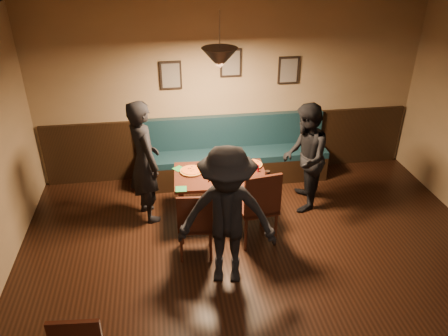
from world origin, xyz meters
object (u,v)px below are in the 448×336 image
(dining_table, at_px, (220,195))
(soda_glass, at_px, (267,176))
(diner_front, at_px, (227,217))
(chair_near_left, at_px, (196,222))
(diner_right, at_px, (305,158))
(chair_near_right, at_px, (256,204))
(tabasco_bottle, at_px, (258,168))
(diner_left, at_px, (144,162))
(booth_bench, at_px, (233,152))

(dining_table, height_order, soda_glass, soda_glass)
(diner_front, bearing_deg, chair_near_left, 133.37)
(chair_near_left, height_order, diner_right, diner_right)
(chair_near_left, height_order, chair_near_right, chair_near_right)
(diner_right, bearing_deg, diner_front, -28.02)
(soda_glass, distance_m, tabasco_bottle, 0.27)
(chair_near_right, distance_m, diner_right, 1.10)
(chair_near_left, distance_m, diner_left, 1.16)
(diner_right, xyz_separation_m, diner_front, (-1.31, -1.35, 0.06))
(chair_near_right, bearing_deg, tabasco_bottle, 67.83)
(diner_right, bearing_deg, tabasco_bottle, -67.10)
(booth_bench, distance_m, dining_table, 1.06)
(booth_bench, bearing_deg, diner_right, -46.68)
(booth_bench, relative_size, dining_table, 2.40)
(chair_near_left, distance_m, diner_right, 1.86)
(dining_table, xyz_separation_m, tabasco_bottle, (0.52, -0.01, 0.39))
(booth_bench, relative_size, diner_right, 1.90)
(diner_left, height_order, diner_right, diner_left)
(diner_right, relative_size, tabasco_bottle, 13.41)
(diner_front, bearing_deg, booth_bench, 90.56)
(soda_glass, xyz_separation_m, tabasco_bottle, (-0.07, 0.26, -0.01))
(diner_front, distance_m, tabasco_bottle, 1.42)
(chair_near_left, distance_m, chair_near_right, 0.81)
(diner_left, bearing_deg, dining_table, -119.74)
(chair_near_left, bearing_deg, tabasco_bottle, 44.71)
(chair_near_right, xyz_separation_m, tabasco_bottle, (0.15, 0.59, 0.20))
(chair_near_right, height_order, diner_right, diner_right)
(booth_bench, relative_size, chair_near_right, 2.84)
(chair_near_right, relative_size, diner_left, 0.61)
(chair_near_left, distance_m, diner_front, 0.70)
(diner_right, height_order, tabasco_bottle, diner_right)
(tabasco_bottle, bearing_deg, chair_near_left, -140.80)
(booth_bench, distance_m, soda_glass, 1.30)
(chair_near_right, height_order, soda_glass, chair_near_right)
(chair_near_right, bearing_deg, diner_front, -133.60)
(dining_table, height_order, chair_near_right, chair_near_right)
(dining_table, height_order, diner_right, diner_right)
(diner_front, height_order, soda_glass, diner_front)
(diner_front, distance_m, soda_glass, 1.23)
(soda_glass, bearing_deg, chair_near_right, -122.53)
(diner_left, relative_size, tabasco_bottle, 14.71)
(diner_right, bearing_deg, dining_table, -70.52)
(diner_left, bearing_deg, chair_near_right, -140.24)
(diner_left, xyz_separation_m, diner_right, (2.21, -0.07, -0.08))
(dining_table, relative_size, diner_left, 0.72)
(tabasco_bottle, bearing_deg, chair_near_right, -104.04)
(diner_right, xyz_separation_m, tabasco_bottle, (-0.68, -0.08, -0.06))
(chair_near_right, relative_size, tabasco_bottle, 9.00)
(dining_table, xyz_separation_m, diner_right, (1.21, 0.07, 0.45))
(chair_near_left, bearing_deg, booth_bench, 72.24)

